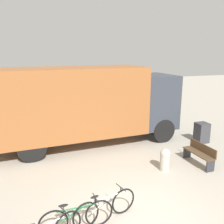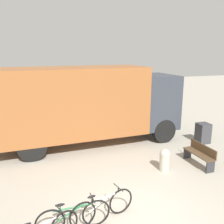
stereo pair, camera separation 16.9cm
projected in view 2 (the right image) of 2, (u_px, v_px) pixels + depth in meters
The scene contains 7 objects.
ground_plane at pixel (135, 216), 6.50m from camera, with size 60.00×60.00×0.00m, color #A8A091.
delivery_truck at pixel (88, 102), 11.03m from camera, with size 8.35×2.61×3.50m.
park_bench at pixel (200, 154), 9.29m from camera, with size 0.45×1.42×0.79m.
bicycle_middle at pixel (74, 217), 5.87m from camera, with size 1.80×0.44×0.79m.
bicycle_far at pixel (102, 207), 6.25m from camera, with size 1.76×0.56×0.79m.
bollard_near_bench at pixel (165, 159), 8.85m from camera, with size 0.37×0.37×0.81m.
utility_box at pixel (203, 133), 11.54m from camera, with size 0.54×0.54×0.93m.
Camera 2 is at (-2.30, -5.20, 4.19)m, focal length 40.00 mm.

